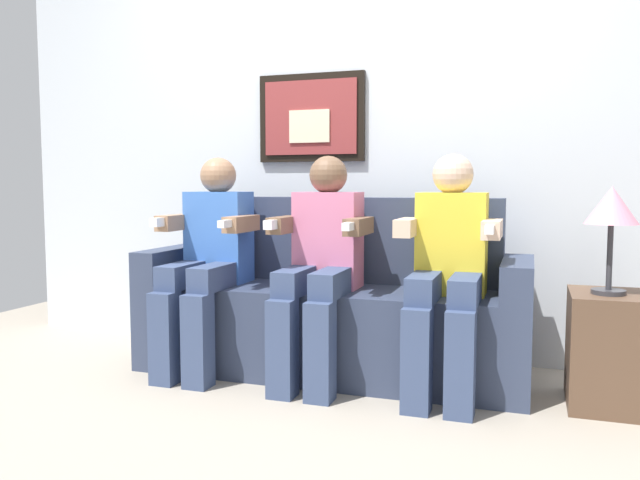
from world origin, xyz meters
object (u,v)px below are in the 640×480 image
(person_on_right, at_px, (448,264))
(person_on_left, at_px, (208,255))
(side_table_right, at_px, (617,351))
(table_lamp, at_px, (612,210))
(person_in_middle, at_px, (321,259))
(couch, at_px, (331,312))

(person_on_right, bearing_deg, person_on_left, -179.98)
(person_on_right, height_order, side_table_right, person_on_right)
(person_on_left, height_order, side_table_right, person_on_left)
(person_on_left, height_order, table_lamp, person_on_left)
(side_table_right, xyz_separation_m, table_lamp, (-0.05, -0.03, 0.61))
(person_on_right, xyz_separation_m, table_lamp, (0.67, 0.03, 0.25))
(person_on_left, bearing_deg, person_in_middle, 0.00)
(person_on_right, relative_size, table_lamp, 2.41)
(side_table_right, bearing_deg, person_on_right, -175.16)
(couch, distance_m, person_on_right, 0.70)
(couch, bearing_deg, person_in_middle, -90.02)
(person_in_middle, relative_size, person_on_right, 1.00)
(person_on_left, xyz_separation_m, person_in_middle, (0.61, 0.00, 0.00))
(person_on_left, distance_m, table_lamp, 1.92)
(couch, distance_m, table_lamp, 1.40)
(person_on_right, bearing_deg, person_in_middle, -179.96)
(couch, relative_size, table_lamp, 4.28)
(couch, relative_size, person_in_middle, 1.77)
(person_in_middle, bearing_deg, couch, 89.98)
(person_on_right, bearing_deg, side_table_right, 4.84)
(side_table_right, bearing_deg, table_lamp, -145.55)
(person_on_left, xyz_separation_m, person_on_right, (1.23, 0.00, -0.00))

